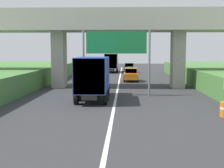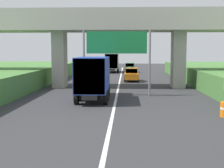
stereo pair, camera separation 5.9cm
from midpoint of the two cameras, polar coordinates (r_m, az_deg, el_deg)
The scene contains 7 objects.
lane_centre_stripe at distance 27.65m, azimuth 0.68°, elevation -2.23°, with size 0.20×96.37×0.01m, color white.
overpass_bridge at distance 34.49m, azimuth 1.04°, elevation 9.75°, with size 40.00×4.80×8.19m.
overhead_highway_sign at distance 27.76m, azimuth 0.71°, elevation 6.57°, with size 5.88×0.18×5.69m.
truck_silver at distance 58.82m, azimuth -0.11°, elevation 3.98°, with size 2.44×7.30×3.44m.
truck_blue at distance 25.63m, azimuth -3.34°, elevation 1.46°, with size 2.44×7.30×3.44m.
car_green at distance 58.57m, azimuth 3.03°, elevation 2.91°, with size 1.86×4.10×1.72m.
car_orange at distance 41.45m, azimuth 3.33°, elevation 1.67°, with size 1.86×4.10×1.72m.
Camera 1 is at (0.75, 0.83, 3.93)m, focal length 51.42 mm.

